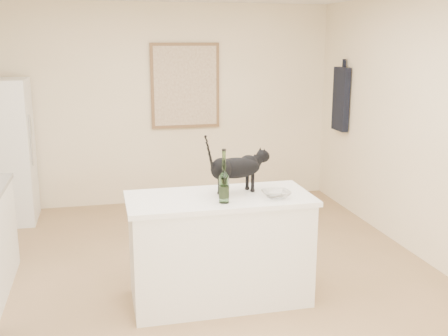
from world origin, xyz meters
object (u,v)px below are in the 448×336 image
fridge (2,152)px  glass_bowl (276,194)px  black_cat (235,171)px  wine_bottle (224,179)px

fridge → glass_bowl: (2.48, -2.70, 0.08)m
black_cat → wine_bottle: (-0.15, -0.24, -0.00)m
fridge → wine_bottle: (2.05, -2.73, 0.24)m
black_cat → wine_bottle: 0.29m
glass_bowl → fridge: bearing=132.6°
fridge → wine_bottle: 3.42m
wine_bottle → black_cat: bearing=57.8°
wine_bottle → glass_bowl: wine_bottle is taller
fridge → black_cat: (2.20, -2.49, 0.24)m
black_cat → glass_bowl: black_cat is taller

